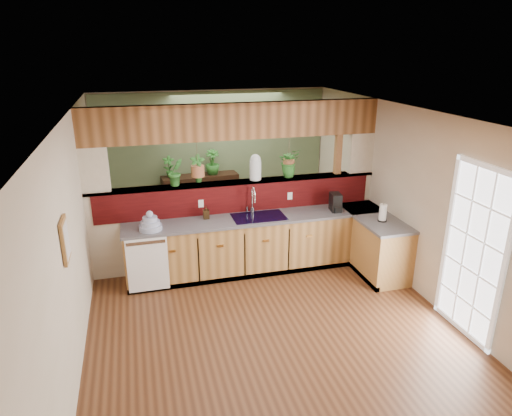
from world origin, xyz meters
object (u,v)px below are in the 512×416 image
object	(u,v)px
dish_stack	(150,224)
soap_dispenser	(206,212)
coffee_maker	(336,203)
paper_towel	(383,213)
faucet	(253,199)
shelving_console	(201,199)
glass_jar	(255,167)

from	to	relation	value
dish_stack	soap_dispenser	distance (m)	0.88
soap_dispenser	coffee_maker	bearing A→B (deg)	-5.52
coffee_maker	paper_towel	world-z (taller)	coffee_maker
dish_stack	soap_dispenser	bearing A→B (deg)	15.77
faucet	coffee_maker	world-z (taller)	faucet
shelving_console	soap_dispenser	bearing A→B (deg)	-100.54
dish_stack	shelving_console	bearing A→B (deg)	65.81
faucet	glass_jar	distance (m)	0.52
faucet	dish_stack	distance (m)	1.61
paper_towel	shelving_console	distance (m)	3.78
faucet	coffee_maker	distance (m)	1.33
coffee_maker	shelving_console	xyz separation A→B (m)	(-1.83, 2.34, -0.53)
faucet	dish_stack	bearing A→B (deg)	-170.70
soap_dispenser	shelving_console	world-z (taller)	soap_dispenser
soap_dispenser	glass_jar	xyz separation A→B (m)	(0.84, 0.24, 0.59)
soap_dispenser	paper_towel	xyz separation A→B (m)	(2.55, -0.80, 0.03)
dish_stack	shelving_console	world-z (taller)	dish_stack
soap_dispenser	glass_jar	size ratio (longest dim) A/B	0.50
coffee_maker	paper_towel	size ratio (longest dim) A/B	1.01
dish_stack	shelving_console	size ratio (longest dim) A/B	0.22
faucet	coffee_maker	size ratio (longest dim) A/B	1.55
dish_stack	soap_dispenser	xyz separation A→B (m)	(0.85, 0.24, 0.01)
dish_stack	shelving_console	xyz separation A→B (m)	(1.07, 2.38, -0.49)
faucet	paper_towel	distance (m)	1.99
paper_towel	soap_dispenser	bearing A→B (deg)	162.60
coffee_maker	glass_jar	distance (m)	1.40
faucet	shelving_console	bearing A→B (deg)	103.76
dish_stack	glass_jar	xyz separation A→B (m)	(1.69, 0.48, 0.61)
faucet	dish_stack	xyz separation A→B (m)	(-1.59, -0.26, -0.15)
faucet	soap_dispenser	bearing A→B (deg)	-178.38
soap_dispenser	shelving_console	distance (m)	2.21
dish_stack	shelving_console	distance (m)	2.65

